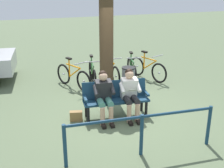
{
  "coord_description": "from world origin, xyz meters",
  "views": [
    {
      "loc": [
        2.46,
        6.21,
        3.19
      ],
      "look_at": [
        0.17,
        -0.14,
        0.75
      ],
      "focal_mm": 46.32,
      "sensor_mm": 36.0,
      "label": 1
    }
  ],
  "objects": [
    {
      "name": "handbag",
      "position": [
        1.16,
        0.05,
        0.12
      ],
      "size": [
        0.32,
        0.21,
        0.24
      ],
      "primitive_type": "cube",
      "rotation": [
        0.0,
        0.0,
        -0.24
      ],
      "color": "olive",
      "rests_on": "ground"
    },
    {
      "name": "bench",
      "position": [
        0.17,
        0.08,
        0.51
      ],
      "size": [
        1.64,
        0.65,
        0.87
      ],
      "rotation": [
        0.0,
        0.0,
        -0.11
      ],
      "color": "navy",
      "rests_on": "ground"
    },
    {
      "name": "tree_trunk",
      "position": [
        -0.11,
        -1.4,
        1.75
      ],
      "size": [
        0.4,
        0.4,
        3.5
      ],
      "primitive_type": "cylinder",
      "color": "#4C3823",
      "rests_on": "ground"
    },
    {
      "name": "bicycle_green",
      "position": [
        -1.27,
        -2.22,
        0.36
      ],
      "size": [
        0.57,
        1.65,
        0.94
      ],
      "rotation": [
        0.0,
        0.0,
        1.33
      ],
      "color": "black",
      "rests_on": "ground"
    },
    {
      "name": "bicycle_blue",
      "position": [
        0.72,
        -2.2,
        0.36
      ],
      "size": [
        0.78,
        1.55,
        0.94
      ],
      "rotation": [
        0.0,
        0.0,
        2.0
      ],
      "color": "black",
      "rests_on": "ground"
    },
    {
      "name": "bicycle_red",
      "position": [
        -1.85,
        -2.19,
        0.36
      ],
      "size": [
        0.68,
        1.6,
        0.94
      ],
      "rotation": [
        0.0,
        0.0,
        1.91
      ],
      "color": "black",
      "rests_on": "ground"
    },
    {
      "name": "ground_plane",
      "position": [
        0.0,
        0.0,
        0.0
      ],
      "size": [
        40.0,
        40.0,
        0.0
      ],
      "primitive_type": "plane",
      "color": "#566647"
    },
    {
      "name": "litter_bin",
      "position": [
        -0.7,
        -1.17,
        0.41
      ],
      "size": [
        0.4,
        0.4,
        0.81
      ],
      "color": "slate",
      "rests_on": "ground"
    },
    {
      "name": "bicycle_orange",
      "position": [
        0.08,
        -2.24,
        0.36
      ],
      "size": [
        0.48,
        1.67,
        0.94
      ],
      "rotation": [
        0.0,
        0.0,
        1.41
      ],
      "color": "black",
      "rests_on": "ground"
    },
    {
      "name": "person_companion",
      "position": [
        0.5,
        0.2,
        0.66
      ],
      "size": [
        0.52,
        0.8,
        1.2
      ],
      "rotation": [
        0.0,
        0.0,
        -0.11
      ],
      "color": "#262628",
      "rests_on": "ground"
    },
    {
      "name": "person_reading",
      "position": [
        -0.14,
        0.27,
        0.66
      ],
      "size": [
        0.52,
        0.8,
        1.2
      ],
      "rotation": [
        0.0,
        0.0,
        -0.11
      ],
      "color": "white",
      "rests_on": "ground"
    },
    {
      "name": "bicycle_silver",
      "position": [
        -0.56,
        -2.37,
        0.36
      ],
      "size": [
        0.48,
        1.68,
        0.94
      ],
      "rotation": [
        0.0,
        0.0,
        1.6
      ],
      "color": "black",
      "rests_on": "ground"
    },
    {
      "name": "railing_fence",
      "position": [
        0.31,
        1.88,
        0.59
      ],
      "size": [
        2.95,
        0.29,
        0.85
      ],
      "rotation": [
        0.0,
        0.0,
        -0.08
      ],
      "color": "navy",
      "rests_on": "ground"
    }
  ]
}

